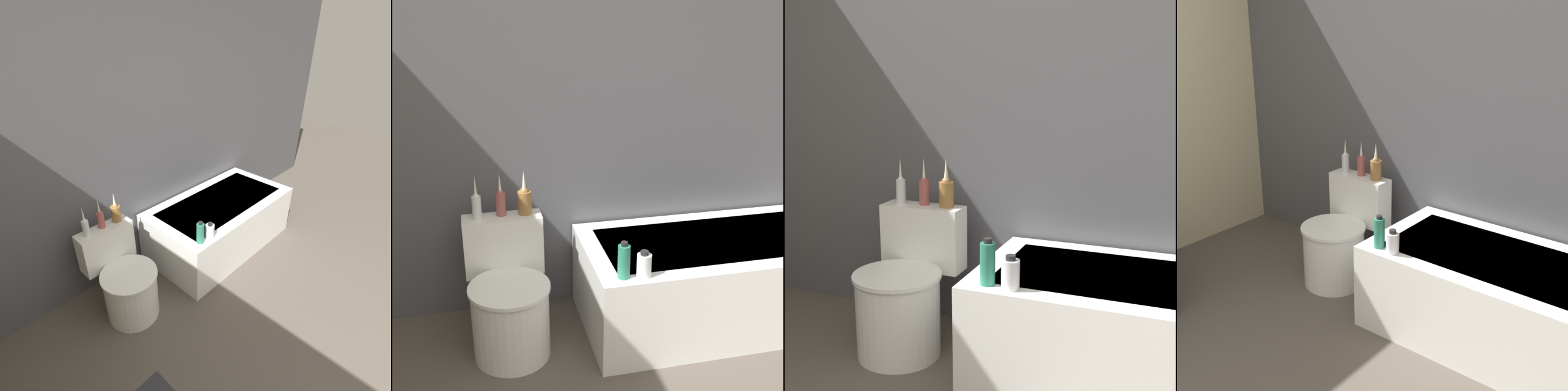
% 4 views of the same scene
% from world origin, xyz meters
% --- Properties ---
extents(wall_back_tiled, '(6.40, 0.06, 2.60)m').
position_xyz_m(wall_back_tiled, '(0.00, 2.37, 1.30)').
color(wall_back_tiled, '#4C4C51').
rests_on(wall_back_tiled, ground_plane).
extents(bathtub, '(1.46, 0.77, 0.52)m').
position_xyz_m(bathtub, '(0.84, 1.94, 0.26)').
color(bathtub, white).
rests_on(bathtub, ground).
extents(toilet, '(0.43, 0.57, 0.69)m').
position_xyz_m(toilet, '(-0.32, 1.92, 0.28)').
color(toilet, white).
rests_on(toilet, ground).
extents(vase_gold, '(0.05, 0.05, 0.24)m').
position_xyz_m(vase_gold, '(-0.45, 2.13, 0.77)').
color(vase_gold, silver).
rests_on(vase_gold, toilet).
extents(vase_silver, '(0.05, 0.05, 0.24)m').
position_xyz_m(vase_silver, '(-0.32, 2.15, 0.77)').
color(vase_silver, '#994C47').
rests_on(vase_silver, toilet).
extents(vase_bronze, '(0.07, 0.07, 0.25)m').
position_xyz_m(vase_bronze, '(-0.19, 2.14, 0.77)').
color(vase_bronze, olive).
rests_on(vase_bronze, toilet).
extents(shampoo_bottle_tall, '(0.06, 0.06, 0.19)m').
position_xyz_m(shampoo_bottle_tall, '(0.23, 1.64, 0.61)').
color(shampoo_bottle_tall, '#267259').
rests_on(shampoo_bottle_tall, bathtub).
extents(shampoo_bottle_short, '(0.07, 0.07, 0.14)m').
position_xyz_m(shampoo_bottle_short, '(0.33, 1.62, 0.58)').
color(shampoo_bottle_short, silver).
rests_on(shampoo_bottle_short, bathtub).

